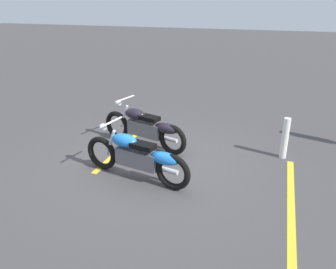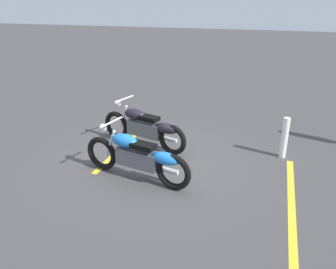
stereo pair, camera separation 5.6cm
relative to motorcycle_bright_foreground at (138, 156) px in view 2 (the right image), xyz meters
name	(u,v)px [view 2 (the right image)]	position (x,y,z in m)	size (l,w,h in m)	color
ground_plane	(149,162)	(-0.05, 0.72, -0.46)	(60.00, 60.00, 0.00)	#474444
motorcycle_bright_foreground	(138,156)	(0.00, 0.00, 0.00)	(2.20, 0.72, 1.04)	black
motorcycle_dark_foreground	(145,127)	(-0.39, 1.41, 0.00)	(2.16, 0.83, 1.04)	black
bollard_post	(284,138)	(2.55, 1.73, -0.03)	(0.14, 0.14, 0.87)	white
parking_stripe_near	(128,142)	(-0.86, 1.53, -0.46)	(3.20, 0.12, 0.01)	yellow
parking_stripe_mid	(291,203)	(2.68, -0.03, -0.46)	(3.20, 0.12, 0.01)	yellow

